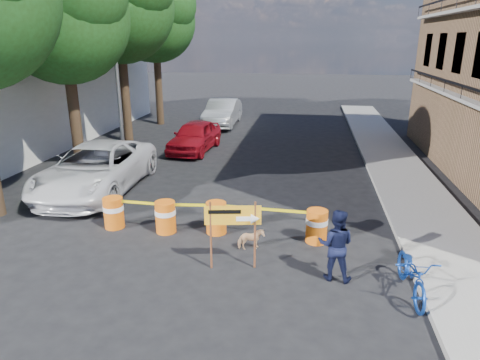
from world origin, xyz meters
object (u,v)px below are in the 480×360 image
(barrel_far_right, at_px, (317,225))
(detour_sign, at_px, (240,221))
(barrel_far_left, at_px, (114,212))
(barrel_mid_left, at_px, (166,216))
(pedestrian, at_px, (336,245))
(bicycle, at_px, (415,253))
(suv_white, at_px, (96,168))
(sedan_red, at_px, (195,136))
(barrel_mid_right, at_px, (216,217))
(dog, at_px, (251,239))
(sedan_silver, at_px, (223,112))

(barrel_far_right, height_order, detour_sign, detour_sign)
(barrel_far_left, bearing_deg, barrel_mid_left, -2.17)
(barrel_far_left, xyz_separation_m, pedestrian, (6.09, -1.81, 0.36))
(pedestrian, relative_size, bicycle, 0.85)
(barrel_mid_left, distance_m, pedestrian, 4.87)
(bicycle, bearing_deg, barrel_far_right, 127.87)
(barrel_far_right, relative_size, suv_white, 0.15)
(barrel_far_left, relative_size, barrel_far_right, 1.00)
(barrel_mid_left, relative_size, pedestrian, 0.54)
(pedestrian, bearing_deg, barrel_far_right, -69.59)
(barrel_far_left, bearing_deg, pedestrian, -16.52)
(suv_white, bearing_deg, barrel_far_right, -22.21)
(suv_white, bearing_deg, pedestrian, -31.77)
(pedestrian, bearing_deg, suv_white, -21.71)
(barrel_mid_left, relative_size, barrel_far_right, 1.00)
(barrel_mid_left, bearing_deg, pedestrian, -21.10)
(detour_sign, bearing_deg, barrel_far_left, 146.20)
(sedan_red, bearing_deg, detour_sign, -65.46)
(detour_sign, relative_size, bicycle, 0.86)
(detour_sign, bearing_deg, suv_white, 131.84)
(barrel_mid_right, relative_size, dog, 1.36)
(pedestrian, bearing_deg, sedan_silver, -62.39)
(barrel_mid_left, height_order, detour_sign, detour_sign)
(barrel_mid_left, distance_m, suv_white, 4.57)
(suv_white, relative_size, sedan_silver, 1.21)
(dog, bearing_deg, bicycle, -134.83)
(barrel_far_right, distance_m, suv_white, 8.18)
(barrel_mid_right, relative_size, suv_white, 0.15)
(pedestrian, bearing_deg, sedan_red, -52.16)
(barrel_mid_right, bearing_deg, barrel_far_right, -2.70)
(barrel_far_left, xyz_separation_m, sedan_silver, (0.06, 15.49, 0.34))
(dog, bearing_deg, suv_white, 36.82)
(barrel_far_right, distance_m, bicycle, 2.98)
(barrel_mid_left, bearing_deg, barrel_mid_right, 6.95)
(barrel_mid_right, xyz_separation_m, sedan_silver, (-2.91, 15.37, 0.34))
(detour_sign, bearing_deg, barrel_far_right, 32.77)
(dog, relative_size, suv_white, 0.11)
(dog, bearing_deg, sedan_silver, -8.52)
(sedan_red, bearing_deg, barrel_mid_left, -75.81)
(detour_sign, bearing_deg, bicycle, -18.31)
(dog, bearing_deg, sedan_red, 0.31)
(barrel_far_left, height_order, barrel_mid_right, same)
(barrel_far_right, xyz_separation_m, suv_white, (-7.65, 2.86, 0.36))
(barrel_mid_right, distance_m, sedan_silver, 15.65)
(dog, height_order, sedan_silver, sedan_silver)
(barrel_far_left, bearing_deg, suv_white, 124.32)
(barrel_mid_left, xyz_separation_m, pedestrian, (4.53, -1.75, 0.36))
(dog, distance_m, sedan_red, 10.52)
(suv_white, bearing_deg, sedan_red, 70.71)
(barrel_mid_right, xyz_separation_m, suv_white, (-4.91, 2.73, 0.36))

